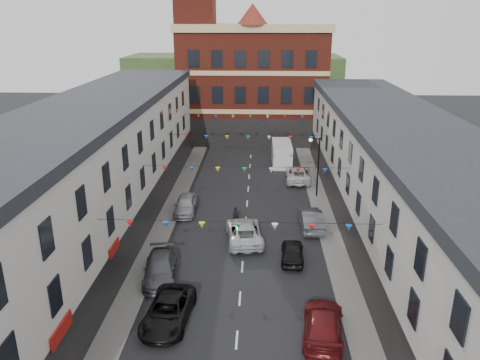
# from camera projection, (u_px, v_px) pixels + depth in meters

# --- Properties ---
(ground) EXTENTS (160.00, 160.00, 0.00)m
(ground) POSITION_uv_depth(u_px,v_px,m) (242.00, 267.00, 33.22)
(ground) COLOR black
(ground) RESTS_ON ground
(pavement_left) EXTENTS (1.80, 64.00, 0.15)m
(pavement_left) POSITION_uv_depth(u_px,v_px,m) (152.00, 251.00, 35.36)
(pavement_left) COLOR #605E5B
(pavement_left) RESTS_ON ground
(pavement_right) EXTENTS (1.80, 64.00, 0.15)m
(pavement_right) POSITION_uv_depth(u_px,v_px,m) (336.00, 254.00, 34.80)
(pavement_right) COLOR #605E5B
(pavement_right) RESTS_ON ground
(terrace_left) EXTENTS (8.40, 56.00, 10.70)m
(terrace_left) POSITION_uv_depth(u_px,v_px,m) (76.00, 189.00, 32.89)
(terrace_left) COLOR beige
(terrace_left) RESTS_ON ground
(terrace_right) EXTENTS (8.40, 56.00, 9.70)m
(terrace_right) POSITION_uv_depth(u_px,v_px,m) (414.00, 201.00, 32.10)
(terrace_right) COLOR beige
(terrace_right) RESTS_ON ground
(civic_building) EXTENTS (20.60, 13.30, 18.50)m
(civic_building) POSITION_uv_depth(u_px,v_px,m) (253.00, 82.00, 66.37)
(civic_building) COLOR maroon
(civic_building) RESTS_ON ground
(clock_tower) EXTENTS (5.60, 5.60, 30.00)m
(clock_tower) POSITION_uv_depth(u_px,v_px,m) (196.00, 32.00, 61.66)
(clock_tower) COLOR maroon
(clock_tower) RESTS_ON ground
(distant_hill) EXTENTS (40.00, 14.00, 10.00)m
(distant_hill) POSITION_uv_depth(u_px,v_px,m) (234.00, 82.00, 90.26)
(distant_hill) COLOR #2D4A22
(distant_hill) RESTS_ON ground
(street_lamp) EXTENTS (1.10, 0.36, 6.00)m
(street_lamp) POSITION_uv_depth(u_px,v_px,m) (316.00, 159.00, 44.89)
(street_lamp) COLOR black
(street_lamp) RESTS_ON ground
(car_left_c) EXTENTS (2.82, 5.41, 1.46)m
(car_left_c) POSITION_uv_depth(u_px,v_px,m) (168.00, 311.00, 26.99)
(car_left_c) COLOR black
(car_left_c) RESTS_ON ground
(car_left_d) EXTENTS (2.70, 5.32, 1.48)m
(car_left_d) POSITION_uv_depth(u_px,v_px,m) (160.00, 268.00, 31.54)
(car_left_d) COLOR #44454C
(car_left_d) RESTS_ON ground
(car_left_e) EXTENTS (1.99, 4.63, 1.56)m
(car_left_e) POSITION_uv_depth(u_px,v_px,m) (186.00, 205.00, 42.21)
(car_left_e) COLOR gray
(car_left_e) RESTS_ON ground
(car_right_c) EXTENTS (2.84, 5.55, 1.54)m
(car_right_c) POSITION_uv_depth(u_px,v_px,m) (323.00, 324.00, 25.74)
(car_right_c) COLOR maroon
(car_right_c) RESTS_ON ground
(car_right_d) EXTENTS (1.84, 4.12, 1.38)m
(car_right_d) POSITION_uv_depth(u_px,v_px,m) (292.00, 252.00, 33.91)
(car_right_d) COLOR black
(car_right_d) RESTS_ON ground
(car_right_e) EXTENTS (1.85, 4.99, 1.63)m
(car_right_e) POSITION_uv_depth(u_px,v_px,m) (311.00, 219.00, 39.10)
(car_right_e) COLOR #4E5155
(car_right_e) RESTS_ON ground
(car_right_f) EXTENTS (2.77, 5.65, 1.55)m
(car_right_f) POSITION_uv_depth(u_px,v_px,m) (298.00, 174.00, 50.51)
(car_right_f) COLOR silver
(car_right_f) RESTS_ON ground
(moving_car) EXTENTS (3.34, 6.01, 1.59)m
(moving_car) POSITION_uv_depth(u_px,v_px,m) (244.00, 232.00, 36.85)
(moving_car) COLOR silver
(moving_car) RESTS_ON ground
(white_van) EXTENTS (2.28, 5.86, 2.59)m
(white_van) POSITION_uv_depth(u_px,v_px,m) (282.00, 153.00, 56.30)
(white_van) COLOR silver
(white_van) RESTS_ON ground
(pedestrian) EXTENTS (0.65, 0.53, 1.55)m
(pedestrian) POSITION_uv_depth(u_px,v_px,m) (236.00, 216.00, 39.84)
(pedestrian) COLOR black
(pedestrian) RESTS_ON ground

